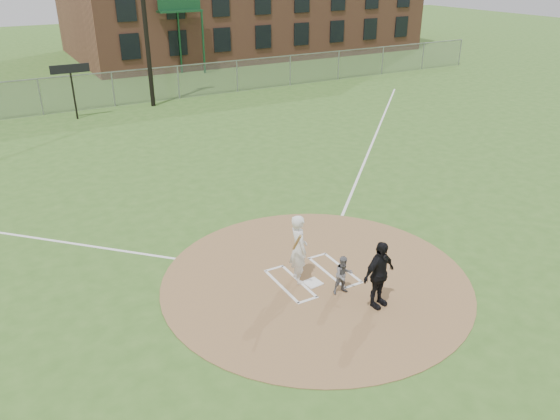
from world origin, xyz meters
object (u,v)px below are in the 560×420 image
home_plate (313,283)px  umpire (379,275)px  batter_at_plate (299,249)px  catcher (344,275)px

home_plate → umpire: size_ratio=0.24×
umpire → batter_at_plate: 2.28m
home_plate → umpire: 2.05m
umpire → batter_at_plate: bearing=108.4°
home_plate → catcher: size_ratio=0.40×
home_plate → umpire: bearing=-62.3°
home_plate → catcher: catcher is taller
catcher → batter_at_plate: 1.37m
home_plate → batter_at_plate: bearing=127.8°
umpire → batter_at_plate: size_ratio=0.92×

